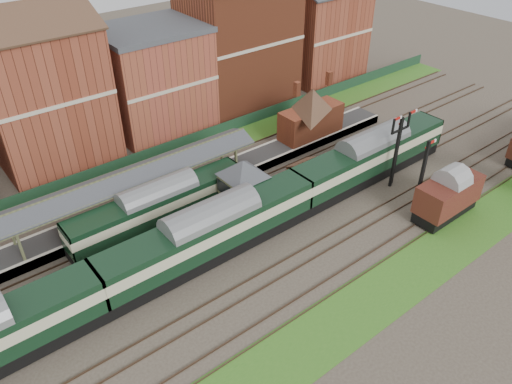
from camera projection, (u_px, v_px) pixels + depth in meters
ground at (289, 218)px, 48.01m from camera, size 160.00×160.00×0.00m
grass_back at (198, 152)px, 58.30m from camera, size 90.00×4.50×0.06m
grass_front at (388, 288)px, 40.26m from camera, size 90.00×5.00×0.06m
fence at (188, 141)px, 59.18m from camera, size 90.00×0.12×1.50m
platform at (190, 187)px, 51.44m from camera, size 55.00×3.40×1.00m
signal_box at (243, 186)px, 46.75m from camera, size 5.40×5.40×6.00m
brick_hut at (304, 176)px, 51.99m from camera, size 3.20×2.64×2.94m
station_building at (311, 112)px, 58.21m from camera, size 8.10×8.10×5.90m
canopy at (132, 173)px, 46.04m from camera, size 26.00×3.89×4.08m
semaphore_bracket at (397, 147)px, 49.96m from camera, size 3.60×0.25×8.18m
semaphore_siding at (421, 177)px, 46.29m from camera, size 1.23×0.25×8.00m
town_backdrop at (152, 73)px, 60.06m from camera, size 69.00×10.00×16.00m
dmu_train at (212, 232)px, 41.93m from camera, size 60.85×3.19×4.68m
platform_railcar at (159, 206)px, 45.62m from camera, size 17.55×2.77×4.04m
goods_van_a at (448, 195)px, 47.01m from camera, size 6.89×2.99×4.18m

